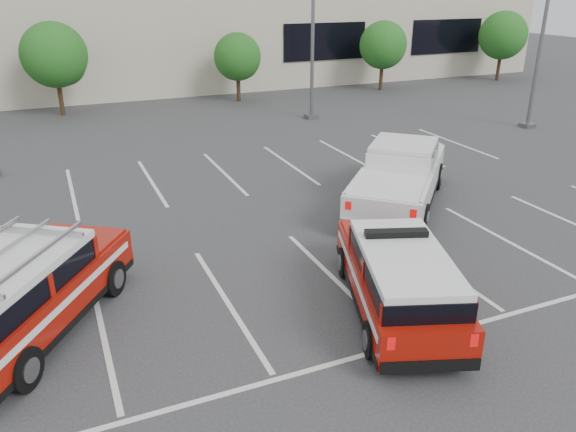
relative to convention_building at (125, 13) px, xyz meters
name	(u,v)px	position (x,y,z in m)	size (l,w,h in m)	color
ground	(335,280)	(-0.18, -31.86, -4.72)	(120.00, 120.00, 0.00)	#2F2F31
stall_markings	(267,214)	(-0.18, -27.36, -4.71)	(23.00, 15.00, 0.01)	silver
convention_building	(125,13)	(0.00, 0.00, 0.00)	(60.00, 16.99, 13.20)	#B5AA99
tree_mid_left	(56,57)	(-5.09, -9.82, -1.68)	(3.37, 3.37, 4.85)	#3F2B19
tree_mid_right	(239,58)	(4.91, -9.82, -2.22)	(2.77, 2.77, 3.99)	#3F2B19
tree_right	(384,47)	(14.91, -9.82, -1.95)	(3.07, 3.07, 4.42)	#3F2B19
tree_far_right	(503,37)	(24.91, -9.82, -1.68)	(3.37, 3.37, 4.85)	#3F2B19
light_pole_mid	(313,14)	(6.82, -15.86, 0.47)	(0.90, 0.60, 10.24)	#59595E
light_pole_right	(545,16)	(15.82, -21.86, 0.47)	(0.90, 0.60, 10.24)	#59595E
fire_chief_suv	(398,283)	(0.35, -33.65, -4.00)	(3.39, 5.32, 1.76)	#911007
white_pickup	(399,182)	(3.99, -28.24, -3.95)	(5.89, 6.11, 1.94)	silver
ladder_suv	(25,298)	(-6.91, -31.38, -3.90)	(4.57, 5.43, 2.04)	#911007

